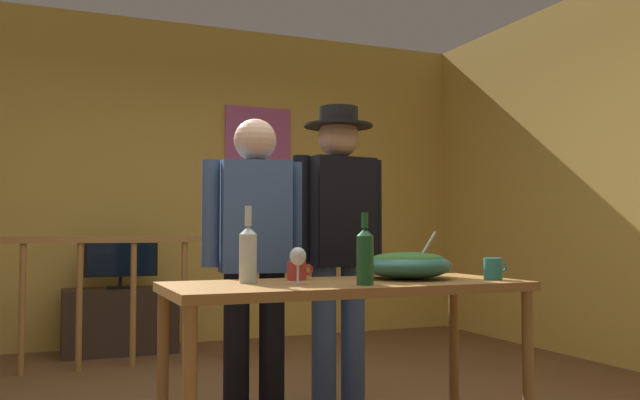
{
  "coord_description": "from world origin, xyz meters",
  "views": [
    {
      "loc": [
        -1.05,
        -3.13,
        1.0
      ],
      "look_at": [
        0.18,
        -0.18,
        1.15
      ],
      "focal_mm": 37.43,
      "sensor_mm": 36.0,
      "label": 1
    }
  ],
  "objects_px": {
    "salad_bowl": "(408,264)",
    "framed_picture": "(258,136)",
    "flat_screen_tv": "(121,259)",
    "mug_red": "(297,271)",
    "wine_glass": "(298,258)",
    "stair_railing": "(85,285)",
    "person_standing_right": "(338,233)",
    "person_standing_left": "(255,248)",
    "wine_bottle_green": "(365,255)",
    "wine_bottle_clear": "(248,253)",
    "tv_console": "(120,321)",
    "mug_teal": "(493,269)",
    "serving_table": "(347,300)"
  },
  "relations": [
    {
      "from": "mug_red",
      "to": "person_standing_left",
      "type": "height_order",
      "value": "person_standing_left"
    },
    {
      "from": "tv_console",
      "to": "person_standing_right",
      "type": "bearing_deg",
      "value": -70.7
    },
    {
      "from": "person_standing_right",
      "to": "salad_bowl",
      "type": "bearing_deg",
      "value": 93.12
    },
    {
      "from": "framed_picture",
      "to": "serving_table",
      "type": "bearing_deg",
      "value": -100.75
    },
    {
      "from": "stair_railing",
      "to": "wine_bottle_clear",
      "type": "xyz_separation_m",
      "value": [
        0.52,
        -2.36,
        0.3
      ]
    },
    {
      "from": "serving_table",
      "to": "wine_bottle_green",
      "type": "distance_m",
      "value": 0.28
    },
    {
      "from": "wine_bottle_green",
      "to": "mug_teal",
      "type": "xyz_separation_m",
      "value": [
        0.67,
        0.04,
        -0.07
      ]
    },
    {
      "from": "salad_bowl",
      "to": "mug_red",
      "type": "distance_m",
      "value": 0.52
    },
    {
      "from": "mug_red",
      "to": "wine_bottle_clear",
      "type": "bearing_deg",
      "value": -161.98
    },
    {
      "from": "serving_table",
      "to": "person_standing_left",
      "type": "relative_size",
      "value": 0.99
    },
    {
      "from": "framed_picture",
      "to": "person_standing_right",
      "type": "distance_m",
      "value": 2.92
    },
    {
      "from": "tv_console",
      "to": "wine_glass",
      "type": "height_order",
      "value": "wine_glass"
    },
    {
      "from": "mug_red",
      "to": "framed_picture",
      "type": "bearing_deg",
      "value": 75.84
    },
    {
      "from": "stair_railing",
      "to": "wine_glass",
      "type": "relative_size",
      "value": 20.1
    },
    {
      "from": "salad_bowl",
      "to": "wine_bottle_green",
      "type": "bearing_deg",
      "value": -144.91
    },
    {
      "from": "salad_bowl",
      "to": "person_standing_right",
      "type": "bearing_deg",
      "value": 100.27
    },
    {
      "from": "flat_screen_tv",
      "to": "person_standing_right",
      "type": "distance_m",
      "value": 2.59
    },
    {
      "from": "framed_picture",
      "to": "salad_bowl",
      "type": "xyz_separation_m",
      "value": [
        -0.3,
        -3.31,
        -1.04
      ]
    },
    {
      "from": "framed_picture",
      "to": "wine_bottle_clear",
      "type": "relative_size",
      "value": 1.94
    },
    {
      "from": "tv_console",
      "to": "serving_table",
      "type": "distance_m",
      "value": 3.16
    },
    {
      "from": "flat_screen_tv",
      "to": "salad_bowl",
      "type": "distance_m",
      "value": 3.14
    },
    {
      "from": "wine_bottle_green",
      "to": "tv_console",
      "type": "bearing_deg",
      "value": 100.84
    },
    {
      "from": "wine_bottle_clear",
      "to": "person_standing_left",
      "type": "distance_m",
      "value": 0.55
    },
    {
      "from": "mug_red",
      "to": "mug_teal",
      "type": "bearing_deg",
      "value": -21.14
    },
    {
      "from": "mug_teal",
      "to": "person_standing_left",
      "type": "xyz_separation_m",
      "value": [
        -0.9,
        0.75,
        0.09
      ]
    },
    {
      "from": "person_standing_left",
      "to": "tv_console",
      "type": "bearing_deg",
      "value": -73.72
    },
    {
      "from": "wine_bottle_clear",
      "to": "flat_screen_tv",
      "type": "bearing_deg",
      "value": 94.06
    },
    {
      "from": "salad_bowl",
      "to": "framed_picture",
      "type": "bearing_deg",
      "value": 84.76
    },
    {
      "from": "person_standing_left",
      "to": "person_standing_right",
      "type": "bearing_deg",
      "value": -172.85
    },
    {
      "from": "framed_picture",
      "to": "flat_screen_tv",
      "type": "relative_size",
      "value": 1.1
    },
    {
      "from": "person_standing_left",
      "to": "person_standing_right",
      "type": "xyz_separation_m",
      "value": [
        0.47,
        0.0,
        0.07
      ]
    },
    {
      "from": "wine_bottle_green",
      "to": "wine_bottle_clear",
      "type": "height_order",
      "value": "wine_bottle_clear"
    },
    {
      "from": "stair_railing",
      "to": "framed_picture",
      "type": "bearing_deg",
      "value": 29.85
    },
    {
      "from": "flat_screen_tv",
      "to": "wine_bottle_green",
      "type": "height_order",
      "value": "wine_bottle_green"
    },
    {
      "from": "salad_bowl",
      "to": "person_standing_left",
      "type": "relative_size",
      "value": 0.26
    },
    {
      "from": "framed_picture",
      "to": "wine_bottle_green",
      "type": "relative_size",
      "value": 2.14
    },
    {
      "from": "stair_railing",
      "to": "tv_console",
      "type": "relative_size",
      "value": 3.44
    },
    {
      "from": "wine_glass",
      "to": "flat_screen_tv",
      "type": "bearing_deg",
      "value": 97.3
    },
    {
      "from": "flat_screen_tv",
      "to": "mug_red",
      "type": "relative_size",
      "value": 4.68
    },
    {
      "from": "wine_glass",
      "to": "mug_red",
      "type": "height_order",
      "value": "wine_glass"
    },
    {
      "from": "salad_bowl",
      "to": "person_standing_left",
      "type": "xyz_separation_m",
      "value": [
        -0.57,
        0.56,
        0.07
      ]
    },
    {
      "from": "flat_screen_tv",
      "to": "salad_bowl",
      "type": "bearing_deg",
      "value": -72.13
    },
    {
      "from": "framed_picture",
      "to": "wine_glass",
      "type": "relative_size",
      "value": 4.14
    },
    {
      "from": "wine_glass",
      "to": "wine_bottle_green",
      "type": "height_order",
      "value": "wine_bottle_green"
    },
    {
      "from": "wine_bottle_clear",
      "to": "mug_red",
      "type": "bearing_deg",
      "value": 18.02
    },
    {
      "from": "wine_bottle_clear",
      "to": "person_standing_right",
      "type": "relative_size",
      "value": 0.2
    },
    {
      "from": "person_standing_left",
      "to": "person_standing_right",
      "type": "height_order",
      "value": "person_standing_right"
    },
    {
      "from": "wine_bottle_green",
      "to": "mug_red",
      "type": "distance_m",
      "value": 0.41
    },
    {
      "from": "mug_teal",
      "to": "person_standing_left",
      "type": "bearing_deg",
      "value": 140.01
    },
    {
      "from": "serving_table",
      "to": "mug_teal",
      "type": "xyz_separation_m",
      "value": [
        0.66,
        -0.15,
        0.13
      ]
    }
  ]
}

